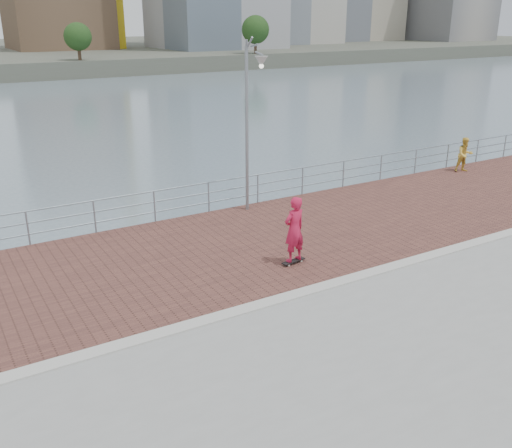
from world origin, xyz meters
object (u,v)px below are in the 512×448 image
guardrail (182,198)px  skateboarder (294,229)px  street_lamp (253,98)px  bystander (465,155)px

guardrail → skateboarder: 5.46m
street_lamp → guardrail: bearing=158.5°
street_lamp → bystander: 11.56m
skateboarder → bystander: (12.38, 4.46, -0.26)m
guardrail → street_lamp: 4.22m
guardrail → street_lamp: size_ratio=6.80×
street_lamp → skateboarder: (-1.30, -4.43, -3.03)m
street_lamp → skateboarder: size_ratio=3.03×
street_lamp → skateboarder: bearing=-106.3°
guardrail → street_lamp: (2.33, -0.92, 3.39)m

